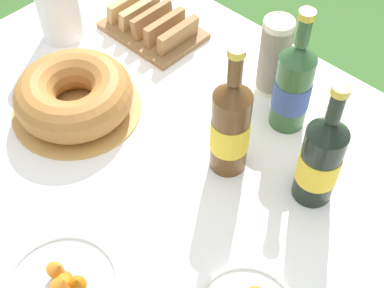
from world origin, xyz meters
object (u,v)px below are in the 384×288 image
cup_stack (274,57)px  bread_board (152,25)px  bundt_cake (74,96)px  snack_plate_near (64,288)px  paper_towel_roll (57,2)px  juice_bottle_red (321,159)px  cider_bottle_amber (231,126)px  cider_bottle_green (293,86)px

cup_stack → bread_board: cup_stack is taller
bundt_cake → snack_plate_near: 0.46m
paper_towel_roll → juice_bottle_red: bearing=2.2°
cup_stack → juice_bottle_red: bearing=-36.4°
snack_plate_near → cup_stack: bearing=94.7°
juice_bottle_red → snack_plate_near: (-0.20, -0.49, -0.10)m
cider_bottle_amber → paper_towel_roll: (-0.61, 0.03, -0.01)m
juice_bottle_red → bundt_cake: bearing=-161.0°
cider_bottle_green → paper_towel_roll: size_ratio=1.44×
bread_board → cider_bottle_green: bearing=-1.8°
bundt_cake → juice_bottle_red: 0.57m
snack_plate_near → bread_board: (-0.42, 0.63, 0.01)m
bundt_cake → cider_bottle_green: size_ratio=0.99×
cider_bottle_green → snack_plate_near: bearing=-93.8°
juice_bottle_red → bread_board: 0.64m
cup_stack → cider_bottle_green: cider_bottle_green is taller
cup_stack → paper_towel_roll: 0.57m
snack_plate_near → paper_towel_roll: (-0.59, 0.46, 0.09)m
bundt_cake → snack_plate_near: size_ratio=1.42×
cider_bottle_amber → cup_stack: bearing=107.5°
cup_stack → cider_bottle_green: (0.10, -0.06, 0.01)m
snack_plate_near → cider_bottle_amber: bearing=86.9°
cider_bottle_amber → snack_plate_near: size_ratio=1.50×
bundt_cake → bread_board: size_ratio=1.17×
bundt_cake → cider_bottle_green: bearing=39.4°
cider_bottle_green → paper_towel_roll: 0.65m
cider_bottle_green → bread_board: 0.47m
paper_towel_roll → bread_board: size_ratio=0.82×
cider_bottle_amber → paper_towel_roll: cider_bottle_amber is taller
cider_bottle_green → bread_board: cider_bottle_green is taller
cup_stack → bread_board: (-0.36, -0.05, -0.07)m
cider_bottle_amber → juice_bottle_red: cider_bottle_amber is taller
cider_bottle_amber → bread_board: bearing=155.5°
cider_bottle_amber → snack_plate_near: (-0.02, -0.43, -0.11)m
cider_bottle_amber → cider_bottle_green: bearing=84.5°
cider_bottle_green → juice_bottle_red: size_ratio=1.01×
bundt_cake → snack_plate_near: (0.34, -0.30, -0.04)m
bundt_cake → cider_bottle_green: 0.50m
cider_bottle_green → juice_bottle_red: 0.20m
juice_bottle_red → bread_board: (-0.62, 0.14, -0.09)m
paper_towel_roll → cup_stack: bearing=22.4°
cup_stack → bread_board: 0.37m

